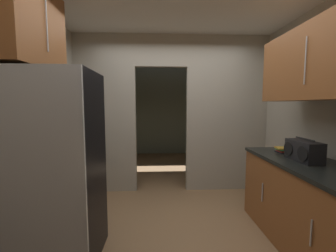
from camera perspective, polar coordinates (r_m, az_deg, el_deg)
ground at (r=2.77m, az=3.28°, el=-27.13°), size 20.00×20.00×0.00m
kitchen_overhead_slab at (r=3.02m, az=2.62°, el=28.77°), size 3.67×6.93×0.06m
kitchen_partition at (r=3.80m, az=1.89°, el=4.07°), size 3.27×0.12×2.66m
adjoining_room_shell at (r=5.80m, az=-0.19°, el=3.85°), size 3.27×3.00×2.66m
refrigerator at (r=2.37m, az=-27.66°, el=-9.65°), size 0.82×0.72×1.80m
lower_cabinet_run at (r=2.74m, az=33.72°, el=-17.68°), size 0.68×1.87×0.91m
upper_cabinet_counterside at (r=2.57m, az=35.48°, el=13.63°), size 0.36×1.68×0.73m
upper_cabinet_fridgeside at (r=2.59m, az=-32.76°, el=21.24°), size 0.36×0.91×0.81m
boombox at (r=2.70m, az=31.71°, el=-5.52°), size 0.19×0.40×0.24m
book_stack at (r=3.04m, az=27.53°, el=-5.55°), size 0.16×0.18×0.07m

